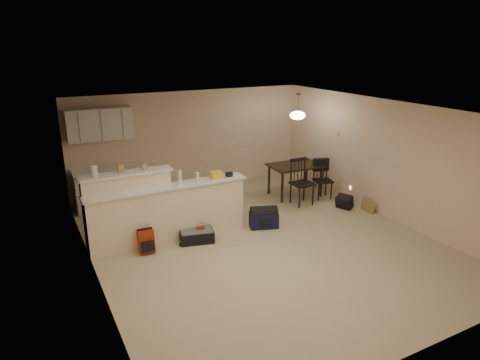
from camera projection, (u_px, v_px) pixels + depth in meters
room at (263, 179)px, 7.73m from camera, size 7.00×7.02×2.50m
breakfast_bar at (155, 211)px, 7.98m from camera, size 3.08×0.58×1.39m
upper_cabinets at (100, 124)px, 9.35m from camera, size 1.40×0.34×0.70m
kitchen_counter at (116, 187)px, 9.78m from camera, size 1.80×0.60×0.90m
thermostat at (337, 134)px, 10.28m from camera, size 0.02×0.12×0.12m
jar at (94, 171)px, 7.40m from camera, size 0.10×0.10×0.20m
cereal_box at (121, 169)px, 7.60m from camera, size 0.10×0.07×0.16m
small_box at (144, 167)px, 7.80m from camera, size 0.08×0.06×0.12m
bottle_a at (180, 177)px, 7.95m from camera, size 0.07×0.07×0.26m
bottle_b at (198, 177)px, 8.11m from camera, size 0.06×0.06×0.18m
bag_lump at (216, 175)px, 8.29m from camera, size 0.22×0.18×0.14m
pouch at (229, 174)px, 8.42m from camera, size 0.12×0.10×0.08m
dining_table at (295, 168)px, 10.39m from camera, size 1.30×0.92×0.78m
pendant_lamp at (298, 115)px, 9.98m from camera, size 0.36×0.36×0.62m
dining_chair_near at (302, 182)px, 9.85m from camera, size 0.47×0.45×1.07m
dining_chair_far at (323, 180)px, 10.27m from camera, size 0.49×0.47×0.93m
suitcase at (197, 236)px, 8.12m from camera, size 0.71×0.54×0.21m
red_backpack at (146, 242)px, 7.66m from camera, size 0.29×0.19×0.42m
navy_duffel at (264, 220)px, 8.72m from camera, size 0.64×0.48×0.31m
black_daypack at (344, 202)px, 9.71m from camera, size 0.35×0.40×0.30m
cardboard_sheet at (368, 206)px, 9.50m from camera, size 0.04×0.40×0.30m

